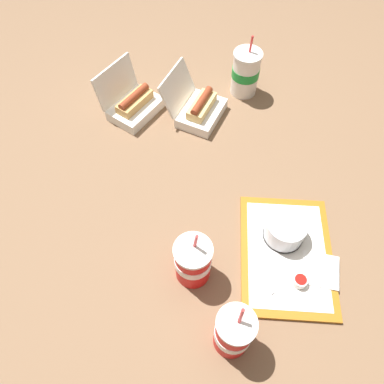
{
  "coord_description": "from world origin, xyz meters",
  "views": [
    {
      "loc": [
        -0.64,
        0.11,
        1.0
      ],
      "look_at": [
        -0.02,
        0.04,
        0.05
      ],
      "focal_mm": 35.0,
      "sensor_mm": 36.0,
      "label": 1
    }
  ],
  "objects_px": {
    "soda_cup_right": "(246,73)",
    "food_tray": "(286,254)",
    "clamshell_hotdog_center": "(199,108)",
    "soda_cup_back": "(193,261)",
    "ketchup_cup": "(300,281)",
    "cake_container": "(285,230)",
    "plastic_fork": "(262,276)",
    "clamshell_hotdog_left": "(133,104)",
    "soda_cup_left": "(233,332)"
  },
  "relations": [
    {
      "from": "food_tray",
      "to": "clamshell_hotdog_left",
      "type": "distance_m",
      "value": 0.75
    },
    {
      "from": "soda_cup_back",
      "to": "soda_cup_right",
      "type": "bearing_deg",
      "value": -20.67
    },
    {
      "from": "clamshell_hotdog_left",
      "to": "soda_cup_left",
      "type": "relative_size",
      "value": 1.06
    },
    {
      "from": "ketchup_cup",
      "to": "cake_container",
      "type": "bearing_deg",
      "value": 4.16
    },
    {
      "from": "cake_container",
      "to": "ketchup_cup",
      "type": "relative_size",
      "value": 2.92
    },
    {
      "from": "food_tray",
      "to": "soda_cup_back",
      "type": "xyz_separation_m",
      "value": [
        -0.02,
        0.27,
        0.07
      ]
    },
    {
      "from": "ketchup_cup",
      "to": "clamshell_hotdog_left",
      "type": "height_order",
      "value": "clamshell_hotdog_left"
    },
    {
      "from": "soda_cup_right",
      "to": "clamshell_hotdog_center",
      "type": "bearing_deg",
      "value": 121.81
    },
    {
      "from": "clamshell_hotdog_center",
      "to": "soda_cup_back",
      "type": "height_order",
      "value": "soda_cup_back"
    },
    {
      "from": "clamshell_hotdog_left",
      "to": "food_tray",
      "type": "bearing_deg",
      "value": -145.81
    },
    {
      "from": "cake_container",
      "to": "soda_cup_right",
      "type": "bearing_deg",
      "value": 0.22
    },
    {
      "from": "soda_cup_left",
      "to": "clamshell_hotdog_left",
      "type": "bearing_deg",
      "value": 15.17
    },
    {
      "from": "clamshell_hotdog_left",
      "to": "soda_cup_left",
      "type": "bearing_deg",
      "value": -164.83
    },
    {
      "from": "plastic_fork",
      "to": "clamshell_hotdog_left",
      "type": "bearing_deg",
      "value": 5.79
    },
    {
      "from": "ketchup_cup",
      "to": "clamshell_hotdog_left",
      "type": "xyz_separation_m",
      "value": [
        0.71,
        0.43,
        0.01
      ]
    },
    {
      "from": "cake_container",
      "to": "clamshell_hotdog_center",
      "type": "bearing_deg",
      "value": 20.06
    },
    {
      "from": "food_tray",
      "to": "ketchup_cup",
      "type": "height_order",
      "value": "ketchup_cup"
    },
    {
      "from": "clamshell_hotdog_left",
      "to": "soda_cup_right",
      "type": "bearing_deg",
      "value": -80.63
    },
    {
      "from": "cake_container",
      "to": "plastic_fork",
      "type": "xyz_separation_m",
      "value": [
        -0.12,
        0.09,
        -0.03
      ]
    },
    {
      "from": "food_tray",
      "to": "soda_cup_right",
      "type": "xyz_separation_m",
      "value": [
        0.69,
        0.0,
        0.08
      ]
    },
    {
      "from": "cake_container",
      "to": "soda_cup_back",
      "type": "height_order",
      "value": "soda_cup_back"
    },
    {
      "from": "clamshell_hotdog_center",
      "to": "soda_cup_back",
      "type": "relative_size",
      "value": 1.2
    },
    {
      "from": "plastic_fork",
      "to": "soda_cup_right",
      "type": "height_order",
      "value": "soda_cup_right"
    },
    {
      "from": "cake_container",
      "to": "plastic_fork",
      "type": "relative_size",
      "value": 1.06
    },
    {
      "from": "food_tray",
      "to": "ketchup_cup",
      "type": "distance_m",
      "value": 0.09
    },
    {
      "from": "clamshell_hotdog_left",
      "to": "ketchup_cup",
      "type": "bearing_deg",
      "value": -148.55
    },
    {
      "from": "soda_cup_left",
      "to": "soda_cup_right",
      "type": "bearing_deg",
      "value": -12.13
    },
    {
      "from": "plastic_fork",
      "to": "clamshell_hotdog_left",
      "type": "height_order",
      "value": "clamshell_hotdog_left"
    },
    {
      "from": "ketchup_cup",
      "to": "soda_cup_right",
      "type": "distance_m",
      "value": 0.78
    },
    {
      "from": "cake_container",
      "to": "soda_cup_left",
      "type": "relative_size",
      "value": 0.51
    },
    {
      "from": "food_tray",
      "to": "plastic_fork",
      "type": "height_order",
      "value": "plastic_fork"
    },
    {
      "from": "food_tray",
      "to": "clamshell_hotdog_center",
      "type": "height_order",
      "value": "clamshell_hotdog_center"
    },
    {
      "from": "clamshell_hotdog_left",
      "to": "soda_cup_left",
      "type": "xyz_separation_m",
      "value": [
        -0.84,
        -0.23,
        0.04
      ]
    },
    {
      "from": "soda_cup_back",
      "to": "clamshell_hotdog_left",
      "type": "bearing_deg",
      "value": 13.17
    },
    {
      "from": "soda_cup_right",
      "to": "soda_cup_left",
      "type": "height_order",
      "value": "soda_cup_right"
    },
    {
      "from": "ketchup_cup",
      "to": "soda_cup_left",
      "type": "relative_size",
      "value": 0.17
    },
    {
      "from": "cake_container",
      "to": "soda_cup_right",
      "type": "relative_size",
      "value": 0.5
    },
    {
      "from": "ketchup_cup",
      "to": "food_tray",
      "type": "bearing_deg",
      "value": 7.43
    },
    {
      "from": "plastic_fork",
      "to": "ketchup_cup",
      "type": "bearing_deg",
      "value": -126.66
    },
    {
      "from": "clamshell_hotdog_left",
      "to": "soda_cup_back",
      "type": "xyz_separation_m",
      "value": [
        -0.65,
        -0.15,
        0.04
      ]
    },
    {
      "from": "ketchup_cup",
      "to": "plastic_fork",
      "type": "xyz_separation_m",
      "value": [
        0.03,
        0.1,
        -0.01
      ]
    },
    {
      "from": "food_tray",
      "to": "clamshell_hotdog_center",
      "type": "xyz_separation_m",
      "value": [
        0.58,
        0.19,
        0.03
      ]
    },
    {
      "from": "food_tray",
      "to": "cake_container",
      "type": "distance_m",
      "value": 0.07
    },
    {
      "from": "soda_cup_right",
      "to": "food_tray",
      "type": "bearing_deg",
      "value": -179.87
    },
    {
      "from": "clamshell_hotdog_center",
      "to": "plastic_fork",
      "type": "bearing_deg",
      "value": -170.7
    },
    {
      "from": "ketchup_cup",
      "to": "clamshell_hotdog_left",
      "type": "bearing_deg",
      "value": 31.45
    },
    {
      "from": "clamshell_hotdog_center",
      "to": "soda_cup_left",
      "type": "bearing_deg",
      "value": 179.46
    },
    {
      "from": "soda_cup_left",
      "to": "plastic_fork",
      "type": "bearing_deg",
      "value": -35.92
    },
    {
      "from": "cake_container",
      "to": "clamshell_hotdog_left",
      "type": "bearing_deg",
      "value": 36.82
    },
    {
      "from": "clamshell_hotdog_center",
      "to": "soda_cup_right",
      "type": "bearing_deg",
      "value": -58.19
    }
  ]
}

